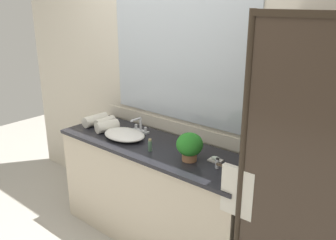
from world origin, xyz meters
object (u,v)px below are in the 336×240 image
object	(u,v)px
faucet	(140,127)
rolled_towel_middle	(105,122)
rolled_towel_far_edge	(107,126)
soap_dish	(216,159)
amenity_bottle_lotion	(217,163)
amenity_bottle_shampoo	(188,145)
amenity_bottle_body_wash	(150,145)
potted_plant	(190,145)
rolled_towel_near_edge	(96,120)
sink_basin	(124,135)

from	to	relation	value
faucet	rolled_towel_middle	distance (m)	0.37
faucet	rolled_towel_far_edge	size ratio (longest dim) A/B	0.83
soap_dish	rolled_towel_middle	xyz separation A→B (m)	(-1.21, -0.03, 0.03)
amenity_bottle_lotion	rolled_towel_far_edge	distance (m)	1.17
faucet	amenity_bottle_shampoo	bearing A→B (deg)	-3.90
amenity_bottle_body_wash	potted_plant	bearing A→B (deg)	10.04
amenity_bottle_shampoo	rolled_towel_near_edge	xyz separation A→B (m)	(-1.03, -0.09, 0.01)
rolled_towel_far_edge	soap_dish	bearing A→B (deg)	5.14
sink_basin	rolled_towel_middle	bearing A→B (deg)	166.80
sink_basin	potted_plant	world-z (taller)	potted_plant
amenity_bottle_shampoo	rolled_towel_far_edge	distance (m)	0.82
amenity_bottle_lotion	rolled_towel_near_edge	distance (m)	1.39
amenity_bottle_lotion	rolled_towel_far_edge	bearing A→B (deg)	-179.58
sink_basin	amenity_bottle_lotion	bearing A→B (deg)	1.38
sink_basin	faucet	size ratio (longest dim) A/B	2.32
soap_dish	rolled_towel_near_edge	bearing A→B (deg)	-177.69
potted_plant	rolled_towel_middle	size ratio (longest dim) A/B	1.07
sink_basin	soap_dish	bearing A→B (deg)	7.48
faucet	rolled_towel_far_edge	world-z (taller)	faucet
rolled_towel_near_edge	rolled_towel_middle	xyz separation A→B (m)	(0.11, 0.02, -0.00)
sink_basin	rolled_towel_near_edge	xyz separation A→B (m)	(-0.46, 0.06, 0.02)
amenity_bottle_lotion	amenity_bottle_body_wash	distance (m)	0.58
faucet	amenity_bottle_body_wash	bearing A→B (deg)	-35.24
rolled_towel_near_edge	rolled_towel_middle	world-z (taller)	rolled_towel_near_edge
amenity_bottle_lotion	rolled_towel_middle	world-z (taller)	rolled_towel_middle
amenity_bottle_lotion	rolled_towel_near_edge	size ratio (longest dim) A/B	0.32
rolled_towel_near_edge	rolled_towel_middle	bearing A→B (deg)	11.65
faucet	sink_basin	bearing A→B (deg)	-90.00
rolled_towel_far_edge	sink_basin	bearing A→B (deg)	-3.30
amenity_bottle_lotion	amenity_bottle_body_wash	xyz separation A→B (m)	(-0.57, -0.08, 0.01)
sink_basin	rolled_towel_far_edge	world-z (taller)	rolled_towel_far_edge
rolled_towel_far_edge	potted_plant	bearing A→B (deg)	-0.88
rolled_towel_near_edge	faucet	bearing A→B (deg)	15.97
faucet	amenity_bottle_lotion	world-z (taller)	faucet
sink_basin	faucet	world-z (taller)	faucet
amenity_bottle_lotion	amenity_bottle_shampoo	bearing A→B (deg)	160.06
amenity_bottle_body_wash	rolled_towel_middle	distance (m)	0.72
faucet	potted_plant	world-z (taller)	potted_plant
rolled_towel_middle	rolled_towel_far_edge	bearing A→B (deg)	-31.84
rolled_towel_middle	rolled_towel_far_edge	distance (m)	0.13
rolled_towel_near_edge	rolled_towel_far_edge	size ratio (longest dim) A/B	1.20
sink_basin	rolled_towel_middle	distance (m)	0.36
faucet	rolled_towel_middle	xyz separation A→B (m)	(-0.35, -0.11, -0.00)
sink_basin	faucet	distance (m)	0.19
faucet	rolled_towel_far_edge	xyz separation A→B (m)	(-0.24, -0.18, 0.00)
sink_basin	amenity_bottle_shampoo	xyz separation A→B (m)	(0.57, 0.15, 0.01)
rolled_towel_far_edge	amenity_bottle_shampoo	bearing A→B (deg)	9.65
rolled_towel_middle	rolled_towel_far_edge	size ratio (longest dim) A/B	0.98
amenity_bottle_shampoo	rolled_towel_far_edge	world-z (taller)	rolled_towel_far_edge
potted_plant	rolled_towel_middle	distance (m)	1.06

